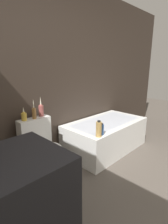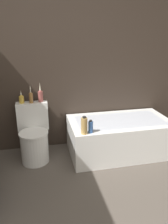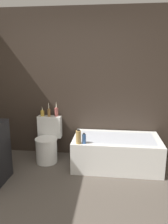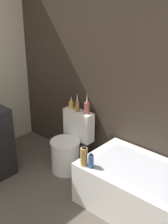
{
  "view_description": "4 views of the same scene",
  "coord_description": "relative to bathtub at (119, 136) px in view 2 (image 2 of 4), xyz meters",
  "views": [
    {
      "loc": [
        -1.44,
        0.02,
        1.41
      ],
      "look_at": [
        0.17,
        1.59,
        0.81
      ],
      "focal_mm": 28.0,
      "sensor_mm": 36.0,
      "label": 1
    },
    {
      "loc": [
        -0.29,
        -0.95,
        1.63
      ],
      "look_at": [
        0.27,
        1.59,
        0.7
      ],
      "focal_mm": 35.0,
      "sensor_mm": 36.0,
      "label": 2
    },
    {
      "loc": [
        0.68,
        -1.69,
        1.74
      ],
      "look_at": [
        0.29,
        1.56,
        0.95
      ],
      "focal_mm": 35.0,
      "sensor_mm": 36.0,
      "label": 3
    },
    {
      "loc": [
        2.08,
        -0.7,
        2.32
      ],
      "look_at": [
        0.05,
        1.58,
        0.99
      ],
      "focal_mm": 50.0,
      "sensor_mm": 36.0,
      "label": 4
    }
  ],
  "objects": [
    {
      "name": "shampoo_bottle_short",
      "position": [
        -0.5,
        -0.31,
        0.32
      ],
      "size": [
        0.06,
        0.06,
        0.16
      ],
      "color": "#335999",
      "rests_on": "bathtub"
    },
    {
      "name": "vase_silver",
      "position": [
        -1.19,
        0.23,
        0.59
      ],
      "size": [
        0.05,
        0.05,
        0.25
      ],
      "color": "olive",
      "rests_on": "toilet"
    },
    {
      "name": "shampoo_bottle_tall",
      "position": [
        -0.58,
        -0.33,
        0.35
      ],
      "size": [
        0.08,
        0.08,
        0.22
      ],
      "color": "tan",
      "rests_on": "bathtub"
    },
    {
      "name": "vase_bronze",
      "position": [
        -1.06,
        0.27,
        0.6
      ],
      "size": [
        0.07,
        0.07,
        0.27
      ],
      "color": "#994C47",
      "rests_on": "toilet"
    },
    {
      "name": "toilet",
      "position": [
        -1.19,
        0.07,
        0.07
      ],
      "size": [
        0.42,
        0.51,
        0.76
      ],
      "color": "white",
      "rests_on": "ground"
    },
    {
      "name": "wall_back_tiled",
      "position": [
        -0.81,
        0.44,
        1.05
      ],
      "size": [
        6.4,
        0.06,
        2.6
      ],
      "color": "#332821",
      "rests_on": "ground_plane"
    },
    {
      "name": "vase_gold",
      "position": [
        -1.31,
        0.25,
        0.57
      ],
      "size": [
        0.07,
        0.07,
        0.17
      ],
      "color": "gold",
      "rests_on": "toilet"
    },
    {
      "name": "bathtub",
      "position": [
        0.0,
        0.0,
        0.0
      ],
      "size": [
        1.41,
        0.78,
        0.5
      ],
      "color": "white",
      "rests_on": "ground"
    }
  ]
}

